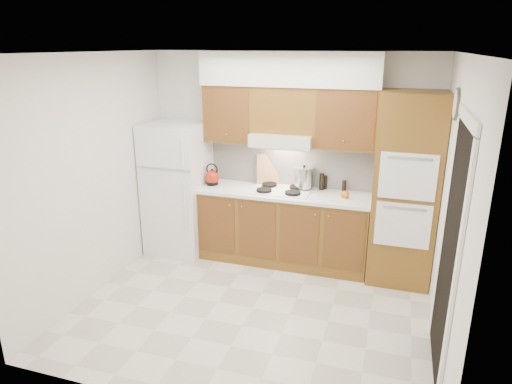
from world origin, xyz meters
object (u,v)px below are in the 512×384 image
oven_cabinet (405,190)px  stock_pot (304,177)px  fridge (178,188)px  kettle (212,177)px

oven_cabinet → stock_pot: oven_cabinet is taller
oven_cabinet → fridge: bearing=-179.3°
fridge → stock_pot: bearing=7.6°
fridge → oven_cabinet: 2.86m
oven_cabinet → kettle: size_ratio=11.70×
oven_cabinet → kettle: oven_cabinet is taller
fridge → oven_cabinet: (2.85, 0.03, 0.24)m
oven_cabinet → stock_pot: size_ratio=8.97×
oven_cabinet → stock_pot: (-1.21, 0.18, -0.01)m
kettle → stock_pot: stock_pot is taller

